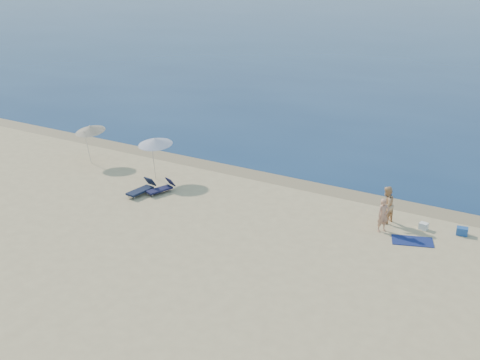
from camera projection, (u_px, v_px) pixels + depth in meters
name	position (u px, v px, depth m)	size (l,w,h in m)	color
wet_sand_strip	(331.00, 190.00, 31.80)	(240.00, 1.60, 0.00)	#847254
person_left	(383.00, 215.00, 26.96)	(0.57, 0.37, 1.57)	tan
person_right	(386.00, 205.00, 27.76)	(0.87, 0.68, 1.79)	tan
beach_towel	(412.00, 241.00, 26.29)	(1.76, 0.98, 0.03)	#0F194F
white_bag	(423.00, 226.00, 27.36)	(0.36, 0.31, 0.31)	white
blue_cooler	(462.00, 231.00, 26.83)	(0.49, 0.35, 0.35)	#1C4A99
umbrella_near	(155.00, 142.00, 32.67)	(1.89, 1.92, 2.44)	silver
umbrella_far	(90.00, 129.00, 35.22)	(1.97, 2.00, 2.40)	silver
lounger_left	(142.00, 189.00, 31.20)	(0.73, 1.76, 0.75)	#121A32
lounger_right	(161.00, 188.00, 31.37)	(0.98, 1.64, 0.69)	#141638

